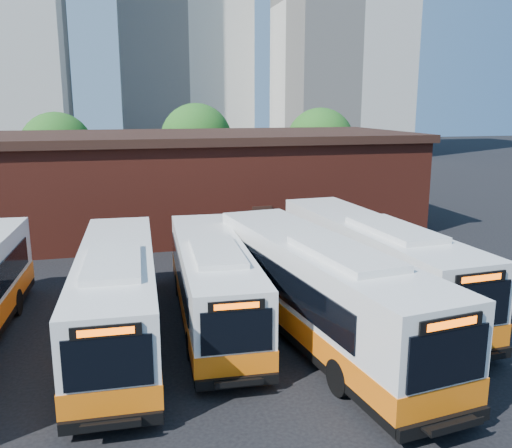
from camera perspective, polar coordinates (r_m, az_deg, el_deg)
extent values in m
plane|color=black|center=(18.84, 2.71, -13.45)|extent=(220.00, 220.00, 0.00)
cylinder|color=black|center=(23.77, -23.99, -7.56)|extent=(0.40, 1.08, 1.06)
cube|color=white|center=(19.82, -14.41, -6.94)|extent=(2.97, 12.11, 2.86)
cube|color=orange|center=(20.11, -14.28, -9.16)|extent=(3.02, 12.16, 0.70)
cube|color=black|center=(20.29, -14.20, -10.48)|extent=(3.01, 12.15, 0.25)
cube|color=black|center=(14.13, -15.31, -13.94)|extent=(2.17, 0.14, 1.35)
cube|color=black|center=(13.78, -15.51, -10.85)|extent=(1.71, 0.12, 0.32)
cube|color=#FF5905|center=(13.75, -15.52, -10.91)|extent=(1.35, 0.07, 0.18)
cube|color=black|center=(14.85, -14.95, -19.60)|extent=(2.56, 0.23, 0.32)
cube|color=black|center=(14.60, -15.01, -19.74)|extent=(1.47, 0.43, 0.06)
cube|color=black|center=(14.41, -15.06, -19.89)|extent=(1.45, 0.09, 0.18)
cube|color=black|center=(20.22, -18.12, -5.96)|extent=(0.37, 9.38, 1.05)
cube|color=black|center=(20.09, -10.68, -5.66)|extent=(0.37, 9.38, 1.05)
cube|color=white|center=(17.93, -14.83, -3.90)|extent=(1.88, 4.27, 0.22)
cylinder|color=black|center=(17.28, -18.53, -14.80)|extent=(0.36, 1.01, 1.00)
cylinder|color=black|center=(17.15, -10.57, -14.56)|extent=(0.36, 1.01, 1.00)
cylinder|color=black|center=(23.35, -16.83, -7.42)|extent=(0.36, 1.01, 1.00)
cylinder|color=black|center=(23.25, -11.10, -7.19)|extent=(0.36, 1.01, 1.00)
cube|color=white|center=(21.01, -4.64, -5.72)|extent=(2.95, 11.52, 2.71)
cube|color=orange|center=(21.27, -4.60, -7.72)|extent=(3.00, 11.57, 0.67)
cube|color=black|center=(21.44, -4.58, -8.92)|extent=(2.99, 11.56, 0.24)
cube|color=black|center=(15.60, -2.04, -11.28)|extent=(2.06, 0.15, 1.28)
cube|color=black|center=(15.29, -2.06, -8.59)|extent=(1.62, 0.13, 0.30)
cube|color=#FF5905|center=(15.26, -2.04, -8.63)|extent=(1.28, 0.08, 0.17)
cube|color=black|center=(16.23, -1.97, -16.29)|extent=(2.43, 0.24, 0.30)
cube|color=black|center=(15.99, -1.83, -16.36)|extent=(1.39, 0.42, 0.06)
cube|color=black|center=(15.81, -1.73, -16.45)|extent=(1.38, 0.10, 0.17)
cube|color=black|center=(21.19, -8.11, -4.90)|extent=(0.46, 8.90, 1.00)
cube|color=black|center=(21.46, -1.48, -4.55)|extent=(0.46, 8.90, 1.00)
cube|color=white|center=(19.24, -4.20, -2.92)|extent=(1.83, 4.07, 0.21)
cylinder|color=black|center=(18.36, -6.80, -12.62)|extent=(0.35, 0.96, 0.95)
cylinder|color=black|center=(18.64, 0.10, -12.13)|extent=(0.35, 0.96, 0.95)
cylinder|color=black|center=(24.19, -8.07, -6.36)|extent=(0.35, 0.96, 0.95)
cylinder|color=black|center=(24.40, -2.88, -6.08)|extent=(0.35, 0.96, 0.95)
cube|color=white|center=(19.38, 6.63, -6.58)|extent=(4.48, 13.33, 3.10)
cube|color=orange|center=(19.69, 6.56, -9.06)|extent=(4.55, 13.39, 0.76)
cube|color=black|center=(19.90, 6.52, -10.52)|extent=(4.53, 13.37, 0.27)
cube|color=black|center=(14.28, 19.57, -13.15)|extent=(2.35, 0.38, 1.47)
cube|color=black|center=(13.92, 19.87, -9.80)|extent=(1.84, 0.31, 0.35)
cube|color=#FF5905|center=(13.89, 19.97, -9.85)|extent=(1.46, 0.22, 0.20)
cube|color=black|center=(15.05, 19.23, -19.25)|extent=(2.77, 0.52, 0.35)
cube|color=black|center=(14.84, 19.93, -19.31)|extent=(1.62, 0.62, 0.07)
cube|color=black|center=(14.68, 20.48, -19.39)|extent=(1.57, 0.25, 0.20)
cube|color=black|center=(19.06, 2.25, -5.89)|extent=(1.40, 10.11, 1.14)
cube|color=black|center=(20.32, 9.60, -4.88)|extent=(1.40, 10.11, 1.14)
cube|color=white|center=(17.54, 9.29, -3.04)|extent=(2.48, 4.79, 0.24)
cylinder|color=black|center=(16.40, 8.83, -15.64)|extent=(0.49, 1.13, 1.09)
cylinder|color=black|center=(17.70, 16.08, -13.80)|extent=(0.49, 1.13, 1.09)
cylinder|color=black|center=(22.33, -0.62, -7.67)|extent=(0.49, 1.13, 1.09)
cylinder|color=black|center=(23.30, 5.20, -6.84)|extent=(0.49, 1.13, 1.09)
cube|color=white|center=(23.25, 12.02, -3.61)|extent=(3.59, 13.01, 3.05)
cube|color=orange|center=(23.51, 11.92, -5.68)|extent=(3.65, 13.07, 0.75)
cube|color=black|center=(23.68, 11.86, -6.91)|extent=(3.64, 13.06, 0.27)
cube|color=black|center=(18.16, 22.32, -7.93)|extent=(2.32, 0.22, 1.45)
cube|color=black|center=(17.87, 22.58, -5.26)|extent=(1.82, 0.19, 0.34)
cube|color=#FF5905|center=(17.84, 22.66, -5.29)|extent=(1.44, 0.12, 0.19)
cube|color=black|center=(18.75, 22.01, -12.92)|extent=(2.74, 0.33, 0.34)
cube|color=black|center=(18.54, 22.53, -12.89)|extent=(1.58, 0.51, 0.06)
cube|color=black|center=(18.38, 22.95, -12.90)|extent=(1.55, 0.15, 0.19)
cube|color=black|center=(22.89, 8.49, -2.96)|extent=(0.73, 10.01, 1.12)
cube|color=black|center=(24.23, 14.41, -2.35)|extent=(0.73, 10.01, 1.12)
cube|color=white|center=(21.52, 14.34, -0.53)|extent=(2.16, 4.61, 0.24)
cylinder|color=black|center=(20.15, 13.96, -10.38)|extent=(0.41, 1.09, 1.07)
cylinder|color=black|center=(21.50, 19.65, -9.27)|extent=(0.41, 1.09, 1.07)
cylinder|color=black|center=(26.02, 5.74, -4.79)|extent=(0.41, 1.09, 1.07)
cylinder|color=black|center=(27.08, 10.56, -4.25)|extent=(0.41, 1.09, 1.07)
imported|color=#111732|center=(16.08, 12.67, -15.18)|extent=(0.53, 0.70, 1.71)
cube|color=maroon|center=(36.91, -6.27, 4.26)|extent=(28.00, 12.00, 6.00)
cube|color=black|center=(36.60, -6.39, 9.14)|extent=(28.60, 12.60, 0.50)
cube|color=black|center=(31.99, 0.64, -0.22)|extent=(1.20, 0.08, 2.40)
cylinder|color=#382314|center=(48.95, -19.93, 3.65)|extent=(0.36, 0.36, 2.70)
sphere|color=#1E5417|center=(48.59, -20.22, 7.50)|extent=(6.00, 6.00, 6.00)
cylinder|color=#382314|center=(51.13, -6.20, 4.82)|extent=(0.36, 0.36, 2.95)
sphere|color=#1E5417|center=(50.78, -6.30, 8.86)|extent=(6.56, 6.56, 6.56)
cylinder|color=#382314|center=(50.97, 6.66, 4.70)|extent=(0.36, 0.36, 2.81)
sphere|color=#1E5417|center=(50.62, 6.76, 8.55)|extent=(6.24, 6.24, 6.24)
cube|color=beige|center=(92.53, 8.95, 22.16)|extent=(18.00, 18.00, 48.00)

